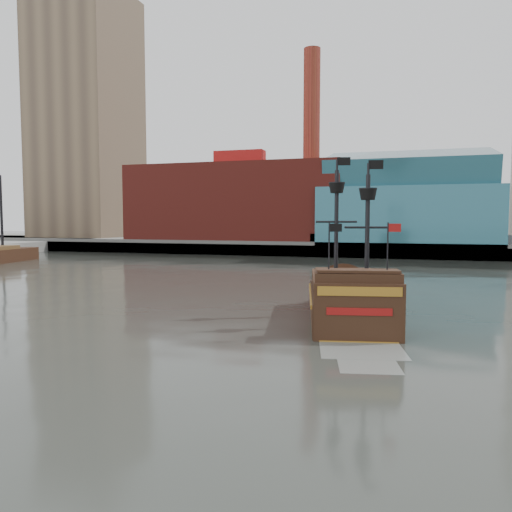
% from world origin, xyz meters
% --- Properties ---
extents(ground, '(400.00, 400.00, 0.00)m').
position_xyz_m(ground, '(0.00, 0.00, 0.00)').
color(ground, '#282B25').
rests_on(ground, ground).
extents(promenade_far, '(220.00, 60.00, 2.00)m').
position_xyz_m(promenade_far, '(0.00, 92.00, 1.00)').
color(promenade_far, slate).
rests_on(promenade_far, ground).
extents(seawall, '(220.00, 1.00, 2.60)m').
position_xyz_m(seawall, '(0.00, 62.50, 1.30)').
color(seawall, '#4C4C49').
rests_on(seawall, ground).
extents(skyline, '(149.00, 45.00, 62.00)m').
position_xyz_m(skyline, '(5.21, 84.56, 24.55)').
color(skyline, brown).
rests_on(skyline, promenade_far).
extents(pirate_ship, '(7.47, 15.85, 11.41)m').
position_xyz_m(pirate_ship, '(6.90, 9.66, 1.03)').
color(pirate_ship, black).
rests_on(pirate_ship, ground).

